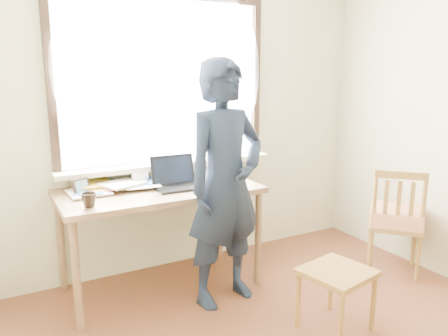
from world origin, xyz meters
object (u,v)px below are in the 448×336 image
mug_white (140,178)px  work_chair (337,279)px  desk (160,199)px  mug_dark (89,200)px  person (225,184)px  laptop (176,180)px  side_chair (395,218)px

mug_white → work_chair: mug_white is taller
desk → mug_white: size_ratio=11.10×
mug_dark → person: size_ratio=0.06×
mug_white → mug_dark: (-0.48, -0.40, -0.01)m
mug_white → person: person is taller
desk → mug_dark: bearing=-157.8°
laptop → side_chair: bearing=-21.4°
side_chair → mug_white: bearing=155.9°
mug_dark → side_chair: (2.41, -0.46, -0.38)m
desk → person: person is taller
mug_dark → laptop: bearing=16.3°
laptop → work_chair: laptop is taller
work_chair → side_chair: size_ratio=0.53×
laptop → work_chair: size_ratio=0.74×
desk → mug_dark: size_ratio=14.62×
work_chair → person: (-0.44, 0.71, 0.54)m
mug_dark → side_chair: 2.48m
mug_dark → work_chair: 1.71m
mug_white → side_chair: 2.15m
person → mug_dark: bearing=158.9°
work_chair → mug_dark: bearing=147.0°
mug_dark → person: (0.93, -0.18, 0.03)m
desk → laptop: (0.13, -0.03, 0.14)m
side_chair → person: bearing=169.3°
side_chair → person: 1.57m
side_chair → person: size_ratio=0.51×
mug_dark → person: person is taller
desk → side_chair: 1.98m
desk → work_chair: 1.43m
desk → laptop: size_ratio=4.21×
mug_white → side_chair: same height
laptop → mug_dark: (-0.70, -0.20, -0.01)m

